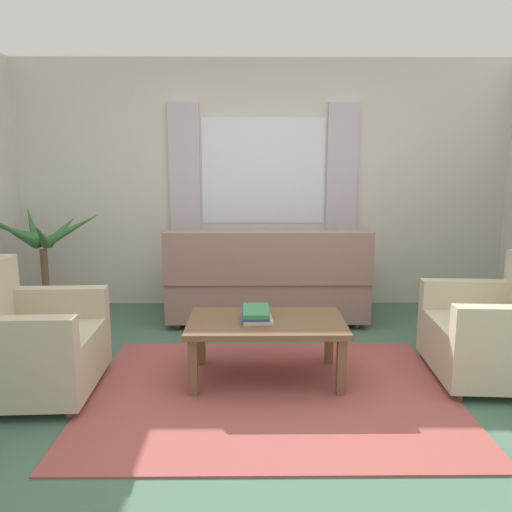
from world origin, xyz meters
name	(u,v)px	position (x,y,z in m)	size (l,w,h in m)	color
ground_plane	(270,393)	(0.00, 0.00, 0.00)	(6.24, 6.24, 0.00)	#476B56
wall_back	(263,185)	(0.00, 2.26, 1.30)	(5.32, 0.12, 2.60)	silver
window_with_curtains	(263,171)	(0.00, 2.18, 1.45)	(1.98, 0.07, 1.40)	white
area_rug	(270,392)	(0.00, 0.00, 0.01)	(2.43, 1.82, 0.01)	#9E4C47
couch	(267,284)	(0.02, 1.58, 0.37)	(1.90, 0.82, 0.92)	gray
armchair_left	(24,343)	(-1.64, 0.02, 0.35)	(0.85, 0.87, 0.88)	#BCB293
armchair_right	(501,331)	(1.64, 0.22, 0.35)	(0.87, 0.89, 0.88)	#BCB293
coffee_table	(266,328)	(-0.02, 0.23, 0.38)	(1.10, 0.64, 0.44)	brown
book_stack_on_table	(256,314)	(-0.09, 0.25, 0.48)	(0.23, 0.31, 0.08)	beige
potted_plant	(43,271)	(-2.19, 1.69, 0.48)	(1.13, 1.06, 1.14)	#9E6B4C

